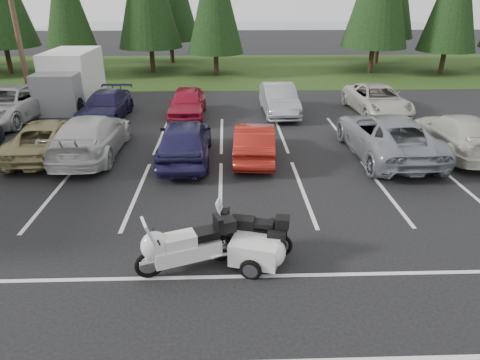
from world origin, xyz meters
name	(u,v)px	position (x,y,z in m)	size (l,w,h in m)	color
ground	(204,207)	(0.00, 0.00, 0.00)	(120.00, 120.00, 0.00)	black
grass_strip	(217,70)	(0.00, 24.00, 0.01)	(80.00, 16.00, 0.01)	#1E3310
lake_water	(247,33)	(4.00, 55.00, 0.00)	(70.00, 50.00, 0.02)	slate
utility_pole	(14,18)	(-10.00, 12.00, 4.70)	(1.60, 0.26, 9.00)	#473321
box_truck	(68,80)	(-8.00, 12.50, 1.45)	(2.40, 5.60, 2.90)	silver
stall_markings	(206,180)	(0.00, 2.00, 0.00)	(32.00, 16.00, 0.01)	silver
conifer_3	(65,1)	(-10.50, 21.40, 5.27)	(3.87, 3.87, 9.02)	#332316
car_near_2	(50,137)	(-6.22, 4.70, 0.72)	(2.38, 5.17, 1.44)	#8E8452
car_near_3	(91,136)	(-4.57, 4.57, 0.80)	(2.25, 5.53, 1.61)	#B9B9B7
car_near_4	(185,140)	(-0.87, 3.87, 0.82)	(1.94, 4.83, 1.65)	#201C48
car_near_5	(255,141)	(1.80, 4.01, 0.70)	(1.48, 4.24, 1.40)	maroon
car_near_6	(387,135)	(6.98, 4.16, 0.83)	(2.77, 6.00, 1.67)	gray
car_near_7	(458,134)	(9.93, 4.41, 0.78)	(2.17, 5.34, 1.55)	beige
car_far_0	(8,104)	(-10.06, 9.58, 0.83)	(2.76, 5.98, 1.66)	silver
car_far_1	(105,106)	(-5.34, 9.67, 0.69)	(1.93, 4.74, 1.38)	#1B183C
car_far_2	(187,103)	(-1.27, 9.98, 0.75)	(1.76, 4.38, 1.49)	maroon
car_far_3	(279,100)	(3.49, 10.45, 0.76)	(1.61, 4.63, 1.52)	gray
car_far_4	(377,100)	(8.67, 10.39, 0.72)	(2.40, 5.22, 1.45)	#B9B3AA
touring_motorcycle	(186,242)	(-0.23, -3.14, 0.75)	(2.71, 0.83, 1.50)	silver
cargo_trailer	(255,254)	(1.35, -3.15, 0.38)	(1.62, 0.91, 0.75)	silver
adventure_motorcycle	(249,228)	(1.25, -2.55, 0.72)	(2.37, 0.83, 1.44)	black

